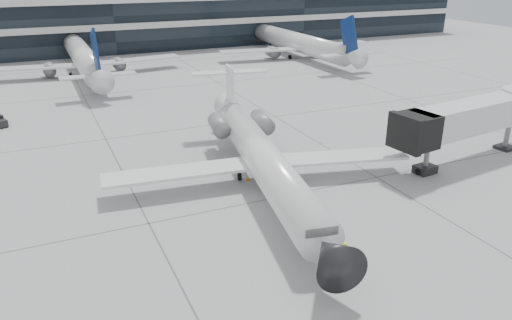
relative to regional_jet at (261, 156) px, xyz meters
name	(u,v)px	position (x,y,z in m)	size (l,w,h in m)	color
ground	(274,198)	(-0.26, -2.92, -2.55)	(220.00, 220.00, 0.00)	#939396
terminal	(106,24)	(-0.26, 79.08, 2.45)	(170.00, 22.00, 10.00)	black
bg_jet_center	(86,74)	(-8.26, 52.08, -2.55)	(32.00, 40.00, 9.60)	silver
bg_jet_right	(296,56)	(31.74, 52.08, -2.55)	(32.00, 40.00, 9.60)	silver
regional_jet	(261,156)	(0.00, 0.00, 0.00)	(25.88, 32.27, 7.48)	white
jet_bridge	(480,115)	(20.84, -3.01, 1.74)	(18.37, 5.70, 5.90)	#A9ABAE
ramp_worker	(343,255)	(-0.70, -13.37, -1.65)	(0.66, 0.43, 1.81)	#F8FA1A
traffic_cone	(248,178)	(-0.71, 1.08, -2.32)	(0.34, 0.34, 0.49)	orange
far_tug	(0,122)	(-20.51, 26.45, -2.00)	(1.73, 2.21, 1.23)	black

